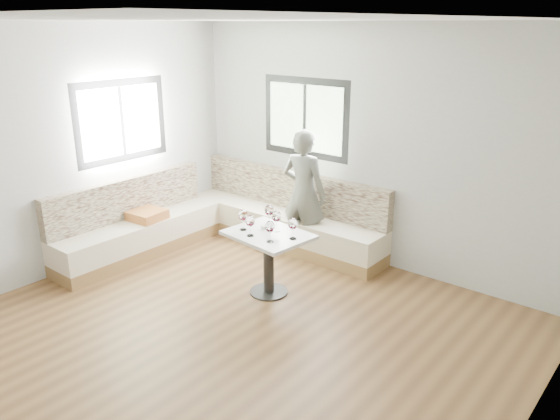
% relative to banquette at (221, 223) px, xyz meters
% --- Properties ---
extents(room, '(5.01, 5.01, 2.81)m').
position_rel_banquette_xyz_m(room, '(1.51, -1.55, 1.08)').
color(room, brown).
rests_on(room, ground).
extents(banquette, '(2.90, 2.80, 0.95)m').
position_rel_banquette_xyz_m(banquette, '(0.00, 0.00, 0.00)').
color(banquette, olive).
rests_on(banquette, ground).
extents(table, '(0.91, 0.74, 0.69)m').
position_rel_banquette_xyz_m(table, '(1.30, -0.58, 0.19)').
color(table, black).
rests_on(table, ground).
extents(person, '(0.62, 0.44, 1.59)m').
position_rel_banquette_xyz_m(person, '(0.95, 0.51, 0.47)').
color(person, '#5D6058').
rests_on(person, ground).
extents(olive_ramekin, '(0.09, 0.09, 0.04)m').
position_rel_banquette_xyz_m(olive_ramekin, '(1.18, -0.49, 0.38)').
color(olive_ramekin, white).
rests_on(olive_ramekin, table).
extents(wine_glass_a, '(0.10, 0.10, 0.22)m').
position_rel_banquette_xyz_m(wine_glass_a, '(1.03, -0.68, 0.52)').
color(wine_glass_a, white).
rests_on(wine_glass_a, table).
extents(wine_glass_b, '(0.10, 0.10, 0.22)m').
position_rel_banquette_xyz_m(wine_glass_b, '(1.20, -0.76, 0.52)').
color(wine_glass_b, white).
rests_on(wine_glass_b, table).
extents(wine_glass_c, '(0.10, 0.10, 0.22)m').
position_rel_banquette_xyz_m(wine_glass_c, '(1.47, -0.75, 0.52)').
color(wine_glass_c, white).
rests_on(wine_glass_c, table).
extents(wine_glass_d, '(0.10, 0.10, 0.22)m').
position_rel_banquette_xyz_m(wine_glass_d, '(1.33, -0.48, 0.52)').
color(wine_glass_d, white).
rests_on(wine_glass_d, table).
extents(wine_glass_e, '(0.10, 0.10, 0.22)m').
position_rel_banquette_xyz_m(wine_glass_e, '(1.60, -0.54, 0.52)').
color(wine_glass_e, white).
rests_on(wine_glass_e, table).
extents(wine_glass_f, '(0.10, 0.10, 0.22)m').
position_rel_banquette_xyz_m(wine_glass_f, '(1.14, -0.38, 0.52)').
color(wine_glass_f, white).
rests_on(wine_glass_f, table).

